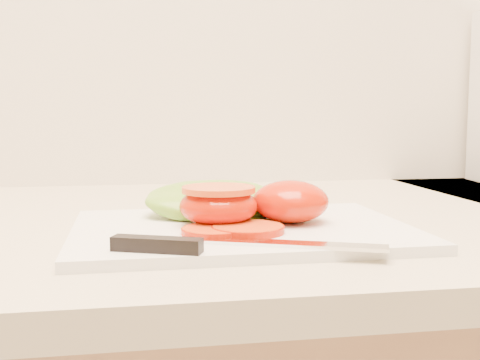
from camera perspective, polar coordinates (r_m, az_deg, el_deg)
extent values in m
cube|color=#BFB695|center=(0.78, 12.30, -3.97)|extent=(3.92, 0.65, 0.03)
cube|color=white|center=(0.61, 0.16, -4.79)|extent=(0.34, 0.24, 0.01)
ellipsoid|color=#B31A00|center=(0.62, 4.81, -2.03)|extent=(0.08, 0.08, 0.04)
ellipsoid|color=#B31A00|center=(0.60, -2.04, -2.48)|extent=(0.08, 0.08, 0.04)
cylinder|color=red|center=(0.60, -2.05, -0.90)|extent=(0.07, 0.07, 0.01)
cylinder|color=orange|center=(0.57, 0.76, -4.66)|extent=(0.07, 0.07, 0.01)
cylinder|color=orange|center=(0.57, -2.49, -4.83)|extent=(0.06, 0.06, 0.01)
ellipsoid|color=#8CB42F|center=(0.67, -2.09, -1.97)|extent=(0.18, 0.13, 0.03)
ellipsoid|color=#8CB42F|center=(0.68, 1.34, -2.15)|extent=(0.12, 0.10, 0.02)
cube|color=silver|center=(0.52, 5.25, -6.09)|extent=(0.15, 0.08, 0.00)
cube|color=black|center=(0.50, -7.90, -6.08)|extent=(0.08, 0.04, 0.01)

